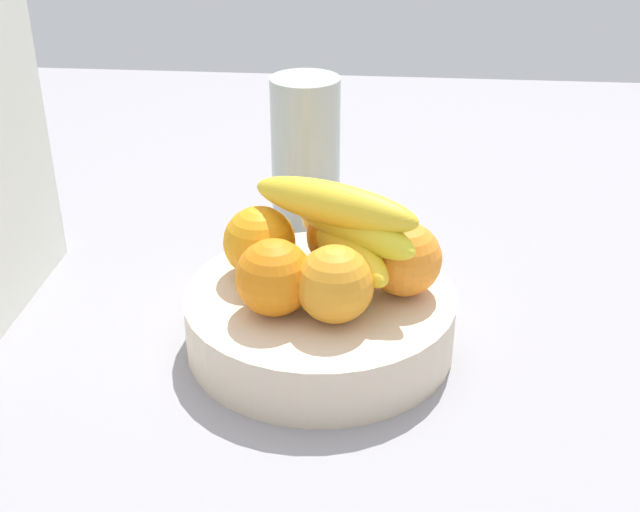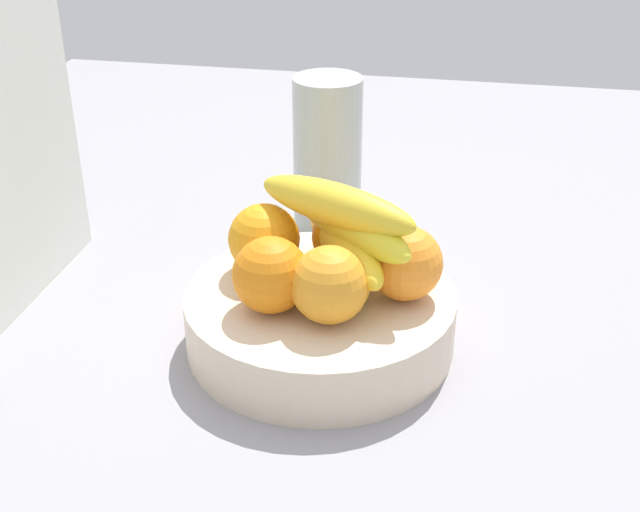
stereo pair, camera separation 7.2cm
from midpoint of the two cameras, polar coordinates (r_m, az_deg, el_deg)
name	(u,v)px [view 1 (the left image)]	position (r cm, az deg, el deg)	size (l,w,h in cm)	color
ground_plane	(315,342)	(86.22, -2.75, -5.90)	(180.00, 140.00, 3.00)	gray
fruit_bowl	(320,319)	(81.72, -2.53, -4.32)	(25.99, 25.99, 5.80)	beige
orange_front_left	(274,277)	(75.94, -5.85, -1.53)	(7.08, 7.08, 7.08)	orange
orange_front_right	(335,284)	(74.54, -1.75, -1.99)	(7.08, 7.08, 7.08)	orange
orange_center	(404,259)	(78.71, 3.15, -0.26)	(7.08, 7.08, 7.08)	orange
orange_back_left	(342,235)	(82.93, -0.99, 1.36)	(7.08, 7.08, 7.08)	orange
orange_back_right	(259,242)	(82.17, -6.63, 0.89)	(7.08, 7.08, 7.08)	orange
banana_bunch	(343,231)	(79.83, -1.01, 1.64)	(17.79, 17.30, 10.60)	yellow
thermos_tumbler	(306,158)	(100.73, -3.04, 6.62)	(8.18, 8.18, 19.46)	#ADB8B2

